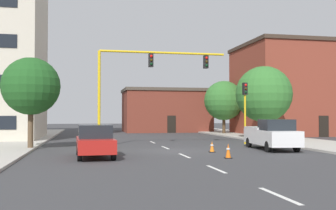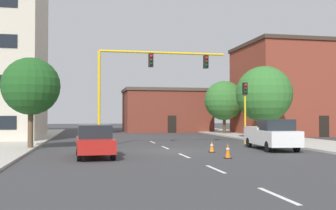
# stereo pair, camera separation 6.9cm
# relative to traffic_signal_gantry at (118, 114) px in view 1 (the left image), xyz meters

# --- Properties ---
(ground_plane) EXTENTS (160.00, 160.00, 0.00)m
(ground_plane) POSITION_rel_traffic_signal_gantry_xyz_m (3.18, -3.43, -2.30)
(ground_plane) COLOR #38383A
(sidewalk_left) EXTENTS (6.00, 56.00, 0.14)m
(sidewalk_left) POSITION_rel_traffic_signal_gantry_xyz_m (-8.46, 4.57, -2.23)
(sidewalk_left) COLOR #B2ADA3
(sidewalk_left) RESTS_ON ground_plane
(sidewalk_right) EXTENTS (6.00, 56.00, 0.14)m
(sidewalk_right) POSITION_rel_traffic_signal_gantry_xyz_m (14.82, 4.57, -2.23)
(sidewalk_right) COLOR #B2ADA3
(sidewalk_right) RESTS_ON ground_plane
(lane_stripe_seg_0) EXTENTS (0.16, 2.40, 0.01)m
(lane_stripe_seg_0) POSITION_rel_traffic_signal_gantry_xyz_m (3.18, -17.43, -2.30)
(lane_stripe_seg_0) COLOR silver
(lane_stripe_seg_0) RESTS_ON ground_plane
(lane_stripe_seg_1) EXTENTS (0.16, 2.40, 0.01)m
(lane_stripe_seg_1) POSITION_rel_traffic_signal_gantry_xyz_m (3.18, -11.93, -2.30)
(lane_stripe_seg_1) COLOR silver
(lane_stripe_seg_1) RESTS_ON ground_plane
(lane_stripe_seg_2) EXTENTS (0.16, 2.40, 0.01)m
(lane_stripe_seg_2) POSITION_rel_traffic_signal_gantry_xyz_m (3.18, -6.43, -2.30)
(lane_stripe_seg_2) COLOR silver
(lane_stripe_seg_2) RESTS_ON ground_plane
(lane_stripe_seg_3) EXTENTS (0.16, 2.40, 0.01)m
(lane_stripe_seg_3) POSITION_rel_traffic_signal_gantry_xyz_m (3.18, -0.93, -2.30)
(lane_stripe_seg_3) COLOR silver
(lane_stripe_seg_3) RESTS_ON ground_plane
(lane_stripe_seg_4) EXTENTS (0.16, 2.40, 0.01)m
(lane_stripe_seg_4) POSITION_rel_traffic_signal_gantry_xyz_m (3.18, 4.57, -2.30)
(lane_stripe_seg_4) COLOR silver
(lane_stripe_seg_4) RESTS_ON ground_plane
(building_brick_center) EXTENTS (11.59, 7.92, 5.78)m
(building_brick_center) POSITION_rel_traffic_signal_gantry_xyz_m (8.31, 24.83, 0.60)
(building_brick_center) COLOR brown
(building_brick_center) RESTS_ON ground_plane
(building_row_right) EXTENTS (13.10, 10.54, 10.38)m
(building_row_right) POSITION_rel_traffic_signal_gantry_xyz_m (21.66, 13.78, 2.90)
(building_row_right) COLOR brown
(building_row_right) RESTS_ON ground_plane
(traffic_signal_gantry) EXTENTS (10.01, 1.20, 6.83)m
(traffic_signal_gantry) POSITION_rel_traffic_signal_gantry_xyz_m (0.00, 0.00, 0.00)
(traffic_signal_gantry) COLOR yellow
(traffic_signal_gantry) RESTS_ON ground_plane
(traffic_light_pole_right) EXTENTS (0.32, 0.47, 4.80)m
(traffic_light_pole_right) POSITION_rel_traffic_signal_gantry_xyz_m (9.98, 1.23, 1.23)
(traffic_light_pole_right) COLOR yellow
(traffic_light_pole_right) RESTS_ON ground_plane
(tree_right_mid) EXTENTS (5.06, 5.06, 6.68)m
(tree_right_mid) POSITION_rel_traffic_signal_gantry_xyz_m (13.46, 5.27, 1.84)
(tree_right_mid) COLOR brown
(tree_right_mid) RESTS_ON ground_plane
(tree_right_far) EXTENTS (4.63, 4.63, 6.28)m
(tree_right_far) POSITION_rel_traffic_signal_gantry_xyz_m (13.59, 16.24, 1.66)
(tree_right_far) COLOR #4C3823
(tree_right_far) RESTS_ON ground_plane
(tree_left_near) EXTENTS (3.77, 3.77, 6.03)m
(tree_left_near) POSITION_rel_traffic_signal_gantry_xyz_m (-5.75, -0.77, 1.83)
(tree_left_near) COLOR brown
(tree_left_near) RESTS_ON ground_plane
(pickup_truck_white) EXTENTS (2.47, 5.56, 1.99)m
(pickup_truck_white) POSITION_rel_traffic_signal_gantry_xyz_m (9.69, -3.84, -1.33)
(pickup_truck_white) COLOR white
(pickup_truck_white) RESTS_ON ground_plane
(sedan_red_near_left) EXTENTS (2.04, 4.58, 1.74)m
(sedan_red_near_left) POSITION_rel_traffic_signal_gantry_xyz_m (-1.72, -6.33, -1.41)
(sedan_red_near_left) COLOR #B21E19
(sedan_red_near_left) RESTS_ON ground_plane
(traffic_cone_roadside_a) EXTENTS (0.36, 0.36, 0.68)m
(traffic_cone_roadside_a) POSITION_rel_traffic_signal_gantry_xyz_m (5.31, -4.79, -1.97)
(traffic_cone_roadside_a) COLOR black
(traffic_cone_roadside_a) RESTS_ON ground_plane
(traffic_cone_roadside_b) EXTENTS (0.36, 0.36, 0.78)m
(traffic_cone_roadside_b) POSITION_rel_traffic_signal_gantry_xyz_m (5.10, -8.16, -1.92)
(traffic_cone_roadside_b) COLOR black
(traffic_cone_roadside_b) RESTS_ON ground_plane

